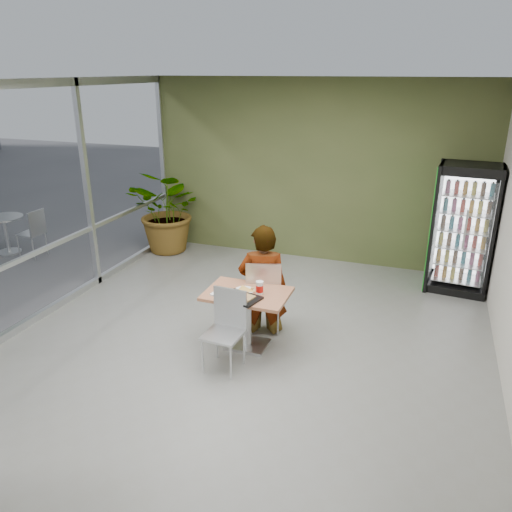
# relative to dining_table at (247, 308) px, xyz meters

# --- Properties ---
(ground) EXTENTS (7.00, 7.00, 0.00)m
(ground) POSITION_rel_dining_table_xyz_m (-0.03, -0.11, -0.54)
(ground) COLOR gray
(ground) RESTS_ON ground
(room_envelope) EXTENTS (6.00, 7.00, 3.20)m
(room_envelope) POSITION_rel_dining_table_xyz_m (-0.03, -0.11, 1.06)
(room_envelope) COLOR silver
(room_envelope) RESTS_ON ground
(storefront_frame) EXTENTS (0.10, 7.00, 3.20)m
(storefront_frame) POSITION_rel_dining_table_xyz_m (-3.03, -0.11, 1.06)
(storefront_frame) COLOR silver
(storefront_frame) RESTS_ON ground
(dining_table) EXTENTS (1.02, 0.71, 0.75)m
(dining_table) POSITION_rel_dining_table_xyz_m (0.00, 0.00, 0.00)
(dining_table) COLOR #AA6A49
(dining_table) RESTS_ON ground
(chair_far) EXTENTS (0.56, 0.56, 1.02)m
(chair_far) POSITION_rel_dining_table_xyz_m (0.07, 0.42, 0.06)
(chair_far) COLOR silver
(chair_far) RESTS_ON ground
(chair_near) EXTENTS (0.44, 0.45, 0.95)m
(chair_near) POSITION_rel_dining_table_xyz_m (-0.08, -0.47, 0.02)
(chair_near) COLOR silver
(chair_near) RESTS_ON ground
(seated_woman) EXTENTS (0.75, 0.59, 1.78)m
(seated_woman) POSITION_rel_dining_table_xyz_m (0.04, 0.48, 0.05)
(seated_woman) COLOR black
(seated_woman) RESTS_ON ground
(pizza_plate) EXTENTS (0.35, 0.31, 0.03)m
(pizza_plate) POSITION_rel_dining_table_xyz_m (-0.05, 0.03, 0.23)
(pizza_plate) COLOR white
(pizza_plate) RESTS_ON dining_table
(soda_cup) EXTENTS (0.09, 0.09, 0.16)m
(soda_cup) POSITION_rel_dining_table_xyz_m (0.16, 0.01, 0.29)
(soda_cup) COLOR white
(soda_cup) RESTS_ON dining_table
(napkin_stack) EXTENTS (0.19, 0.19, 0.02)m
(napkin_stack) POSITION_rel_dining_table_xyz_m (-0.30, -0.17, 0.22)
(napkin_stack) COLOR white
(napkin_stack) RESTS_ON dining_table
(cafeteria_tray) EXTENTS (0.51, 0.42, 0.03)m
(cafeteria_tray) POSITION_rel_dining_table_xyz_m (-0.00, -0.20, 0.23)
(cafeteria_tray) COLOR black
(cafeteria_tray) RESTS_ON dining_table
(beverage_fridge) EXTENTS (0.98, 0.78, 2.00)m
(beverage_fridge) POSITION_rel_dining_table_xyz_m (2.51, 2.79, 0.46)
(beverage_fridge) COLOR black
(beverage_fridge) RESTS_ON ground
(potted_plant) EXTENTS (1.65, 1.50, 1.60)m
(potted_plant) POSITION_rel_dining_table_xyz_m (-2.63, 2.84, 0.27)
(potted_plant) COLOR #326227
(potted_plant) RESTS_ON ground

